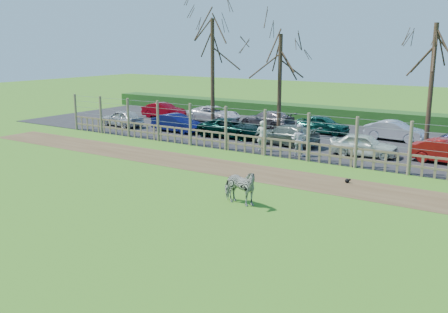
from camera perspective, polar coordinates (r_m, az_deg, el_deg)
The scene contains 22 objects.
ground at distance 20.58m, azimuth -6.18°, elevation -3.93°, with size 120.00×120.00×0.00m, color #5D9C27.
dirt_strip at distance 24.08m, azimuth 0.63°, elevation -1.38°, with size 34.00×2.80×0.01m, color brown.
asphalt at distance 32.75m, azimuth 10.15°, elevation 2.23°, with size 44.00×13.00×0.04m, color #232326.
hedge at distance 39.13m, azimuth 14.28°, elevation 4.51°, with size 46.00×2.00×1.10m, color #1E4716.
fence at distance 26.85m, azimuth 4.68°, elevation 1.80°, with size 30.16×0.16×2.50m.
tree_left at distance 33.62m, azimuth -1.33°, elevation 12.28°, with size 4.80×4.80×7.88m.
tree_mid at distance 32.18m, azimuth 6.44°, elevation 10.86°, with size 4.80×4.80×6.83m.
tree_right at distance 29.69m, azimuth 22.85°, elevation 10.53°, with size 4.80×4.80×7.35m.
zebra at distance 18.57m, azimuth 1.75°, elevation -3.48°, with size 0.75×1.64×1.38m, color gray.
visitor_a at distance 27.68m, azimuth 4.38°, elevation 2.34°, with size 0.63×0.41×1.72m, color #B5BFAD.
visitor_b at distance 26.74m, azimuth 8.53°, elevation 1.87°, with size 0.84×0.65×1.72m, color silver.
crow at distance 22.24m, azimuth 13.93°, elevation -2.70°, with size 0.26×0.19×0.21m.
car_0 at distance 36.95m, azimuth -11.55°, elevation 4.33°, with size 1.42×3.52×1.20m, color #B9B7B6.
car_1 at distance 34.06m, azimuth -5.46°, elevation 3.83°, with size 1.27×3.64×1.20m, color #0D1251.
car_2 at distance 31.91m, azimuth 0.84°, elevation 3.29°, with size 1.99×4.32×1.20m, color black.
car_3 at distance 29.71m, azimuth 7.07°, elevation 2.48°, with size 1.68×4.13×1.20m, color #576459.
car_4 at distance 27.55m, azimuth 15.70°, elevation 1.29°, with size 1.42×3.52×1.20m, color silver.
car_7 at distance 40.78m, azimuth -6.90°, elevation 5.26°, with size 1.27×3.64×1.20m, color maroon.
car_8 at distance 38.33m, azimuth -1.11°, elevation 4.88°, with size 1.99×4.32×1.20m, color silver.
car_9 at distance 35.78m, azimuth 4.96°, elevation 4.27°, with size 1.68×4.13×1.20m, color #5E565B.
car_10 at distance 33.92m, azimuth 11.24°, elevation 3.61°, with size 1.42×3.52×1.20m, color #0E4236.
car_11 at distance 32.58m, azimuth 18.98°, elevation 2.79°, with size 1.27×3.64×1.20m, color #B6B4BE.
Camera 1 is at (12.63, -15.15, 5.87)m, focal length 40.00 mm.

